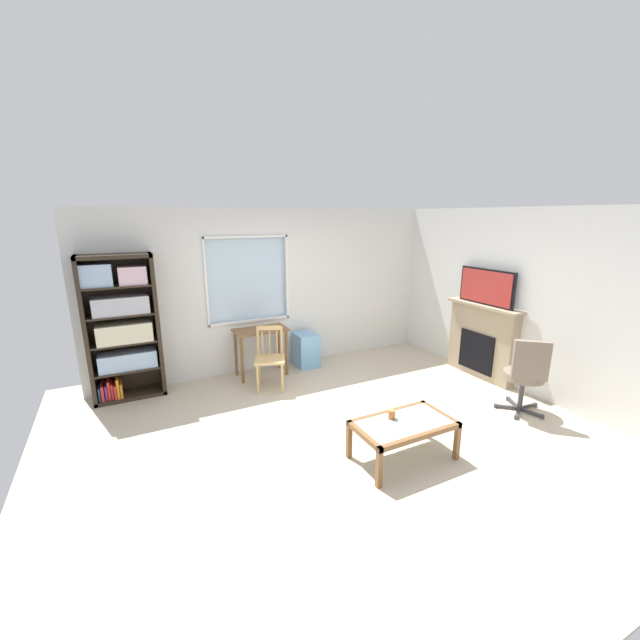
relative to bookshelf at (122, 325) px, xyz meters
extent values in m
cube|color=beige|center=(2.20, -2.10, -1.03)|extent=(6.55, 5.68, 0.02)
cube|color=silver|center=(2.20, 0.24, -0.62)|extent=(5.55, 0.12, 0.80)
cube|color=silver|center=(2.20, 0.24, 1.31)|extent=(5.55, 0.12, 0.41)
cube|color=silver|center=(0.29, 0.24, 0.44)|extent=(1.74, 0.12, 1.33)
cube|color=silver|center=(3.71, 0.24, 0.44)|extent=(2.54, 0.12, 1.33)
cube|color=silver|center=(1.80, 0.25, 0.44)|extent=(1.27, 0.02, 1.33)
cube|color=white|center=(1.80, 0.18, -0.20)|extent=(1.33, 0.06, 0.03)
cube|color=white|center=(1.80, 0.18, 1.09)|extent=(1.33, 0.06, 0.03)
cube|color=white|center=(1.17, 0.18, 0.44)|extent=(0.03, 0.06, 1.33)
cube|color=white|center=(2.44, 0.18, 0.44)|extent=(0.03, 0.06, 1.33)
cube|color=silver|center=(5.04, -2.10, 0.25)|extent=(0.12, 4.88, 2.54)
cube|color=#2D2319|center=(-0.42, -0.01, -0.05)|extent=(0.05, 0.38, 1.95)
cube|color=#2D2319|center=(0.43, -0.01, -0.05)|extent=(0.05, 0.38, 1.95)
cube|color=#2D2319|center=(0.01, -0.01, 0.90)|extent=(0.90, 0.38, 0.05)
cube|color=#2D2319|center=(0.01, -0.01, -1.00)|extent=(0.90, 0.38, 0.05)
cube|color=#2D2319|center=(0.01, 0.17, -0.05)|extent=(0.90, 0.02, 1.95)
cube|color=#2D2319|center=(0.01, -0.01, -0.62)|extent=(0.85, 0.36, 0.02)
cube|color=#2D2319|center=(0.01, -0.01, -0.24)|extent=(0.85, 0.36, 0.02)
cube|color=#2D2319|center=(0.01, -0.01, 0.14)|extent=(0.85, 0.36, 0.02)
cube|color=#2D2319|center=(0.01, -0.01, 0.52)|extent=(0.85, 0.36, 0.02)
cube|color=#9EBCDB|center=(0.02, -0.02, -0.49)|extent=(0.72, 0.29, 0.23)
cube|color=beige|center=(0.02, -0.02, -0.10)|extent=(0.67, 0.33, 0.26)
cube|color=#B2B2BC|center=(0.02, -0.02, 0.27)|extent=(0.67, 0.31, 0.23)
cube|color=#9EBCDB|center=(-0.22, -0.02, 0.68)|extent=(0.37, 0.28, 0.28)
cube|color=beige|center=(0.20, -0.02, 0.65)|extent=(0.33, 0.29, 0.23)
cube|color=#286BB2|center=(-0.37, -0.03, -0.88)|extent=(0.02, 0.25, 0.18)
cube|color=red|center=(-0.33, -0.03, -0.87)|extent=(0.04, 0.27, 0.20)
cube|color=purple|center=(-0.29, -0.03, -0.88)|extent=(0.03, 0.22, 0.19)
cube|color=red|center=(-0.25, -0.03, -0.85)|extent=(0.03, 0.23, 0.25)
cube|color=red|center=(-0.21, -0.03, -0.87)|extent=(0.03, 0.24, 0.21)
cube|color=red|center=(-0.18, -0.03, -0.88)|extent=(0.03, 0.29, 0.19)
cube|color=orange|center=(-0.14, -0.03, -0.84)|extent=(0.03, 0.29, 0.27)
cube|color=orange|center=(-0.11, -0.03, -0.87)|extent=(0.03, 0.28, 0.20)
cube|color=brown|center=(1.87, -0.11, -0.29)|extent=(0.81, 0.44, 0.03)
cylinder|color=brown|center=(1.52, -0.28, -0.66)|extent=(0.04, 0.04, 0.72)
cylinder|color=brown|center=(2.23, -0.28, -0.66)|extent=(0.04, 0.04, 0.72)
cylinder|color=brown|center=(1.52, 0.06, -0.66)|extent=(0.04, 0.04, 0.72)
cylinder|color=brown|center=(2.23, 0.06, -0.66)|extent=(0.04, 0.04, 0.72)
cube|color=tan|center=(1.81, -0.66, -0.57)|extent=(0.54, 0.53, 0.04)
cylinder|color=tan|center=(1.60, -0.74, -0.81)|extent=(0.04, 0.04, 0.43)
cylinder|color=tan|center=(1.91, -0.87, -0.81)|extent=(0.04, 0.04, 0.43)
cylinder|color=tan|center=(1.72, -0.44, -0.81)|extent=(0.04, 0.04, 0.43)
cylinder|color=tan|center=(2.03, -0.57, -0.81)|extent=(0.04, 0.04, 0.43)
cylinder|color=tan|center=(1.72, -0.44, -0.35)|extent=(0.04, 0.04, 0.45)
cylinder|color=tan|center=(2.03, -0.57, -0.35)|extent=(0.04, 0.04, 0.45)
cube|color=tan|center=(1.87, -0.51, -0.15)|extent=(0.35, 0.17, 0.06)
cylinder|color=tan|center=(1.78, -0.47, -0.38)|extent=(0.02, 0.02, 0.35)
cylinder|color=tan|center=(1.87, -0.51, -0.38)|extent=(0.02, 0.02, 0.35)
cylinder|color=tan|center=(1.97, -0.55, -0.38)|extent=(0.02, 0.02, 0.35)
cube|color=#72ADDB|center=(2.66, -0.06, -0.74)|extent=(0.35, 0.40, 0.56)
cube|color=tan|center=(4.89, -1.66, -0.47)|extent=(0.18, 1.15, 1.10)
cube|color=black|center=(4.79, -1.66, -0.62)|extent=(0.03, 0.63, 0.60)
cube|color=tan|center=(4.87, -1.66, 0.09)|extent=(0.26, 1.25, 0.04)
cube|color=black|center=(4.87, -1.66, 0.38)|extent=(0.05, 0.94, 0.53)
cube|color=#B2332D|center=(4.84, -1.66, 0.38)|extent=(0.01, 0.89, 0.48)
cylinder|color=#7A6B5B|center=(4.43, -2.74, -0.54)|extent=(0.48, 0.48, 0.09)
cube|color=#7A6B5B|center=(4.28, -2.90, -0.26)|extent=(0.35, 0.33, 0.48)
cylinder|color=#38383D|center=(4.43, -2.74, -0.78)|extent=(0.06, 0.06, 0.42)
cube|color=#38383D|center=(4.32, -2.64, -0.99)|extent=(0.23, 0.21, 0.03)
cylinder|color=#38383D|center=(4.22, -2.55, -1.00)|extent=(0.05, 0.05, 0.05)
cube|color=#38383D|center=(4.31, -2.81, -0.99)|extent=(0.26, 0.17, 0.03)
cylinder|color=#38383D|center=(4.18, -2.88, -1.00)|extent=(0.05, 0.05, 0.05)
cube|color=#38383D|center=(4.46, -2.87, -0.99)|extent=(0.09, 0.28, 0.03)
cylinder|color=#38383D|center=(4.49, -3.01, -1.00)|extent=(0.05, 0.05, 0.05)
cube|color=#38383D|center=(4.57, -2.75, -0.99)|extent=(0.28, 0.06, 0.03)
cylinder|color=#38383D|center=(4.71, -2.77, -1.00)|extent=(0.05, 0.05, 0.05)
cube|color=#38383D|center=(4.48, -2.61, -0.99)|extent=(0.15, 0.27, 0.03)
cylinder|color=#38383D|center=(4.54, -2.48, -1.00)|extent=(0.05, 0.05, 0.05)
cube|color=#8C9E99|center=(2.43, -2.88, -0.62)|extent=(0.91, 0.48, 0.02)
cube|color=brown|center=(2.43, -3.15, -0.64)|extent=(1.01, 0.05, 0.05)
cube|color=brown|center=(2.43, -2.62, -0.64)|extent=(1.01, 0.05, 0.05)
cube|color=brown|center=(1.95, -2.88, -0.64)|extent=(0.05, 0.58, 0.05)
cube|color=brown|center=(2.91, -2.88, -0.64)|extent=(0.05, 0.58, 0.05)
cube|color=brown|center=(1.95, -3.15, -0.84)|extent=(0.05, 0.05, 0.36)
cube|color=brown|center=(2.91, -3.15, -0.84)|extent=(0.05, 0.05, 0.36)
cube|color=brown|center=(1.95, -2.62, -0.84)|extent=(0.05, 0.05, 0.36)
cube|color=brown|center=(2.91, -2.62, -0.84)|extent=(0.05, 0.05, 0.36)
cylinder|color=orange|center=(2.36, -2.77, -0.57)|extent=(0.07, 0.07, 0.09)
camera|label=1|loc=(0.02, -5.72, 1.40)|focal=22.40mm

